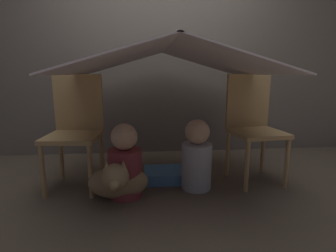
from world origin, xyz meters
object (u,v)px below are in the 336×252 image
at_px(person_second, 197,157).
at_px(dog, 118,181).
at_px(person_front, 125,164).
at_px(chair_left, 76,126).
at_px(chair_right, 253,123).

relative_size(person_second, dog, 1.28).
bearing_deg(person_front, dog, -126.71).
height_order(chair_left, person_second, chair_left).
bearing_deg(chair_left, chair_right, 4.93).
height_order(chair_left, person_front, chair_left).
distance_m(chair_right, dog, 1.31).
bearing_deg(person_second, chair_left, 170.42).
relative_size(chair_left, person_second, 1.61).
xyz_separation_m(person_front, person_second, (0.60, 0.09, 0.01)).
distance_m(person_front, person_second, 0.61).
bearing_deg(dog, chair_left, 137.85).
height_order(person_second, dog, person_second).
bearing_deg(person_second, chair_right, 17.42).
bearing_deg(dog, chair_right, 15.78).
bearing_deg(chair_right, chair_left, 173.29).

